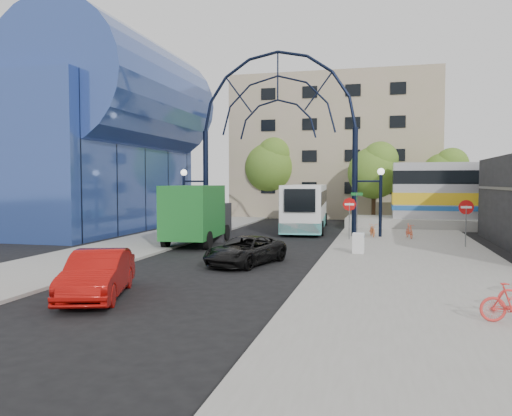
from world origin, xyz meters
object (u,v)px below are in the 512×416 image
(do_not_enter_sign, at_px, (466,212))
(tree_north_a, at_px, (375,170))
(tree_north_c, at_px, (447,174))
(tree_north_b, at_px, (272,165))
(city_bus, at_px, (306,206))
(street_name_sign, at_px, (357,205))
(green_truck, at_px, (198,215))
(bike_near_a, at_px, (373,230))
(stop_sign, at_px, (349,208))
(red_sedan, at_px, (98,274))
(bike_near_b, at_px, (409,231))
(gateway_arch, at_px, (278,105))
(black_suv, at_px, (245,251))
(sandwich_board, at_px, (358,241))

(do_not_enter_sign, xyz_separation_m, tree_north_a, (-4.88, 15.93, 2.63))
(tree_north_c, bearing_deg, tree_north_b, 172.88)
(city_bus, bearing_deg, street_name_sign, -61.98)
(green_truck, relative_size, bike_near_a, 4.31)
(stop_sign, xyz_separation_m, city_bus, (-3.60, 6.89, -0.25))
(tree_north_c, xyz_separation_m, bike_near_a, (-5.99, -13.98, -3.74))
(red_sedan, relative_size, bike_near_b, 2.99)
(street_name_sign, bearing_deg, tree_north_b, 117.65)
(tree_north_c, relative_size, green_truck, 0.96)
(green_truck, height_order, red_sedan, green_truck)
(stop_sign, bearing_deg, do_not_enter_sign, -17.88)
(do_not_enter_sign, xyz_separation_m, green_truck, (-14.46, -1.57, -0.30))
(gateway_arch, distance_m, city_bus, 8.47)
(do_not_enter_sign, distance_m, bike_near_a, 6.43)
(do_not_enter_sign, height_order, city_bus, city_bus)
(gateway_arch, distance_m, red_sedan, 20.34)
(street_name_sign, xyz_separation_m, black_suv, (-4.20, -10.25, -1.52))
(black_suv, relative_size, bike_near_b, 2.98)
(city_bus, height_order, green_truck, green_truck)
(tree_north_a, xyz_separation_m, city_bus, (-4.93, -7.04, -2.86))
(tree_north_a, xyz_separation_m, bike_near_b, (2.21, -12.41, -4.04))
(sandwich_board, relative_size, bike_near_b, 0.67)
(gateway_arch, xyz_separation_m, street_name_sign, (5.20, -1.40, -6.43))
(tree_north_b, bearing_deg, street_name_sign, -62.35)
(street_name_sign, distance_m, tree_north_b, 19.81)
(city_bus, relative_size, red_sedan, 2.80)
(gateway_arch, bearing_deg, red_sedan, -95.43)
(tree_north_c, bearing_deg, gateway_arch, -131.04)
(gateway_arch, relative_size, street_name_sign, 4.87)
(tree_north_b, xyz_separation_m, bike_near_a, (10.01, -15.98, -4.73))
(tree_north_c, bearing_deg, do_not_enter_sign, -93.58)
(green_truck, bearing_deg, red_sedan, -86.66)
(gateway_arch, bearing_deg, tree_north_c, 48.96)
(gateway_arch, xyz_separation_m, stop_sign, (4.80, -2.00, -6.56))
(sandwich_board, relative_size, tree_north_b, 0.12)
(stop_sign, bearing_deg, tree_north_a, 84.58)
(bike_near_a, height_order, bike_near_b, bike_near_b)
(gateway_arch, xyz_separation_m, tree_north_a, (6.12, 11.93, -3.95))
(gateway_arch, height_order, city_bus, gateway_arch)
(tree_north_a, relative_size, tree_north_c, 1.08)
(bike_near_b, bearing_deg, bike_near_a, 156.81)
(red_sedan, xyz_separation_m, bike_near_b, (10.10, 18.20, -0.16))
(tree_north_b, height_order, city_bus, tree_north_b)
(tree_north_a, relative_size, bike_near_a, 4.44)
(sandwich_board, height_order, black_suv, black_suv)
(tree_north_c, relative_size, city_bus, 0.53)
(street_name_sign, bearing_deg, black_suv, -112.29)
(tree_north_a, xyz_separation_m, red_sedan, (-7.90, -30.61, -3.88))
(gateway_arch, height_order, black_suv, gateway_arch)
(tree_north_c, xyz_separation_m, red_sedan, (-13.90, -32.61, -3.55))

